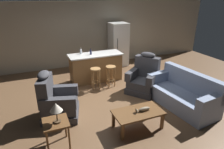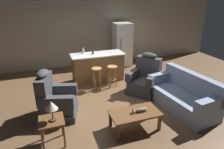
% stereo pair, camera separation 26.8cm
% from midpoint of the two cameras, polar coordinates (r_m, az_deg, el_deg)
% --- Properties ---
extents(ground_plane, '(12.00, 12.00, 0.00)m').
position_cam_midpoint_polar(ground_plane, '(5.93, 0.92, -6.40)').
color(ground_plane, brown).
extents(back_wall, '(12.00, 0.05, 2.60)m').
position_cam_midpoint_polar(back_wall, '(8.36, -6.61, 11.38)').
color(back_wall, '#A89E89').
rests_on(back_wall, ground_plane).
extents(coffee_table, '(1.10, 0.60, 0.42)m').
position_cam_midpoint_polar(coffee_table, '(4.52, 8.29, -11.25)').
color(coffee_table, brown).
rests_on(coffee_table, ground_plane).
extents(fish_figurine, '(0.34, 0.10, 0.10)m').
position_cam_midpoint_polar(fish_figurine, '(4.49, 9.70, -10.05)').
color(fish_figurine, '#4C3823').
rests_on(fish_figurine, coffee_table).
extents(couch, '(1.05, 1.98, 0.94)m').
position_cam_midpoint_polar(couch, '(5.62, 21.04, -5.79)').
color(couch, '#8493B2').
rests_on(couch, ground_plane).
extents(recliner_near_lamp, '(1.04, 1.04, 1.20)m').
position_cam_midpoint_polar(recliner_near_lamp, '(5.06, -14.42, -7.06)').
color(recliner_near_lamp, '#3D3D42').
rests_on(recliner_near_lamp, ground_plane).
extents(recliner_near_island, '(1.18, 1.18, 1.20)m').
position_cam_midpoint_polar(recliner_near_island, '(6.16, 10.62, -1.31)').
color(recliner_near_island, '#3D3D42').
rests_on(recliner_near_island, ground_plane).
extents(end_table, '(0.48, 0.48, 0.56)m').
position_cam_midpoint_polar(end_table, '(4.15, -15.01, -13.57)').
color(end_table, brown).
rests_on(end_table, ground_plane).
extents(table_lamp, '(0.24, 0.24, 0.41)m').
position_cam_midpoint_polar(table_lamp, '(3.91, -15.06, -8.83)').
color(table_lamp, '#4C3823').
rests_on(table_lamp, end_table).
extents(kitchen_island, '(1.80, 0.70, 0.95)m').
position_cam_midpoint_polar(kitchen_island, '(6.91, -2.94, 2.15)').
color(kitchen_island, olive).
rests_on(kitchen_island, ground_plane).
extents(bar_stool_left, '(0.32, 0.32, 0.68)m').
position_cam_midpoint_polar(bar_stool_left, '(6.29, -3.17, 0.03)').
color(bar_stool_left, '#A87A47').
rests_on(bar_stool_left, ground_plane).
extents(bar_stool_right, '(0.32, 0.32, 0.68)m').
position_cam_midpoint_polar(bar_stool_right, '(6.44, 1.24, 0.61)').
color(bar_stool_right, '#A87A47').
rests_on(bar_stool_right, ground_plane).
extents(refrigerator, '(0.70, 0.69, 1.76)m').
position_cam_midpoint_polar(refrigerator, '(8.33, 3.83, 8.49)').
color(refrigerator, white).
rests_on(refrigerator, ground_plane).
extents(bottle_tall_green, '(0.06, 0.06, 0.21)m').
position_cam_midpoint_polar(bottle_tall_green, '(6.71, -4.34, 6.45)').
color(bottle_tall_green, '#23284C').
rests_on(bottle_tall_green, kitchen_island).
extents(bottle_short_amber, '(0.07, 0.07, 0.20)m').
position_cam_midpoint_polar(bottle_short_amber, '(6.84, -7.09, 6.64)').
color(bottle_short_amber, silver).
rests_on(bottle_short_amber, kitchen_island).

